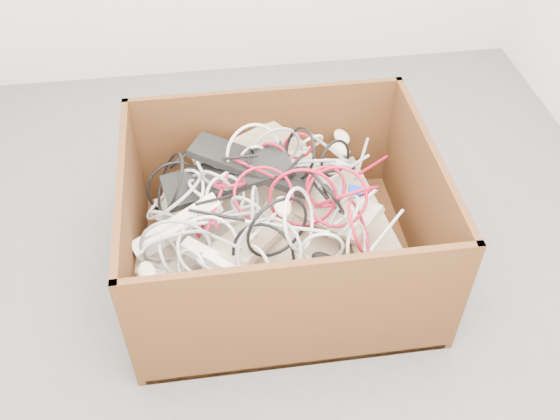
{
  "coord_description": "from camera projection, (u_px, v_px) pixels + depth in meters",
  "views": [
    {
      "loc": [
        -0.27,
        -1.61,
        1.93
      ],
      "look_at": [
        -0.04,
        0.02,
        0.3
      ],
      "focal_mm": 40.04,
      "sensor_mm": 36.0,
      "label": 1
    }
  ],
  "objects": [
    {
      "name": "mice_scatter",
      "position": [
        260.0,
        205.0,
        2.26
      ],
      "size": [
        0.86,
        0.79,
        0.18
      ],
      "color": "beige",
      "rests_on": "keyboard_pile"
    },
    {
      "name": "cable_tangle",
      "position": [
        255.0,
        203.0,
        2.19
      ],
      "size": [
        1.0,
        0.81,
        0.45
      ],
      "color": "gray",
      "rests_on": "keyboard_pile"
    },
    {
      "name": "power_strip_right",
      "position": [
        216.0,
        261.0,
        2.1
      ],
      "size": [
        0.24,
        0.19,
        0.09
      ],
      "primitive_type": "cube",
      "rotation": [
        -0.1,
        0.17,
        -0.61
      ],
      "color": "white",
      "rests_on": "keyboard_pile"
    },
    {
      "name": "cardboard_box",
      "position": [
        277.0,
        243.0,
        2.41
      ],
      "size": [
        1.11,
        0.92,
        0.55
      ],
      "color": "#422C10",
      "rests_on": "ground"
    },
    {
      "name": "keyboard_pile",
      "position": [
        272.0,
        212.0,
        2.35
      ],
      "size": [
        0.98,
        0.95,
        0.36
      ],
      "color": "beige",
      "rests_on": "cardboard_box"
    },
    {
      "name": "vga_plug",
      "position": [
        355.0,
        191.0,
        2.28
      ],
      "size": [
        0.05,
        0.05,
        0.03
      ],
      "primitive_type": "cube",
      "rotation": [
        0.09,
        0.14,
        -0.2
      ],
      "color": "#0E2AD4",
      "rests_on": "keyboard_pile"
    },
    {
      "name": "power_strip_left",
      "position": [
        177.0,
        227.0,
        2.16
      ],
      "size": [
        0.33,
        0.19,
        0.14
      ],
      "primitive_type": "cube",
      "rotation": [
        0.14,
        -0.26,
        0.39
      ],
      "color": "white",
      "rests_on": "keyboard_pile"
    },
    {
      "name": "ground",
      "position": [
        290.0,
        266.0,
        2.51
      ],
      "size": [
        3.0,
        3.0,
        0.0
      ],
      "primitive_type": "plane",
      "color": "#57575A",
      "rests_on": "ground"
    }
  ]
}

